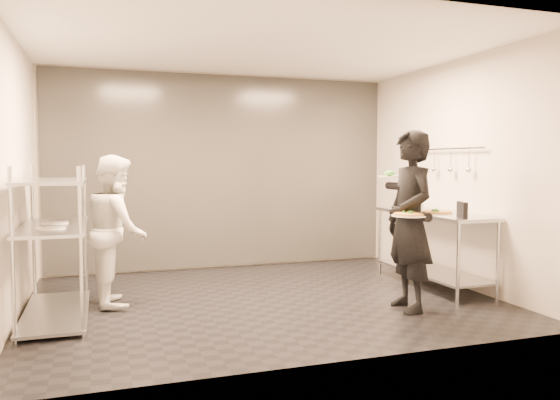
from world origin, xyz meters
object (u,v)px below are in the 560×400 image
object	(u,v)px
pass_rack	(54,240)
salad_plate	(390,175)
waiter	(410,221)
pizza_plate_far	(437,213)
pizza_plate_near	(409,215)
bottle_green	(420,203)
prep_counter	(433,236)
bottle_dark	(402,199)
chef	(117,230)
bottle_clear	(410,200)
pos_monitor	(462,210)

from	to	relation	value
pass_rack	salad_plate	xyz separation A→B (m)	(3.38, -0.59, 0.63)
waiter	pizza_plate_far	bearing A→B (deg)	48.84
pizza_plate_near	bottle_green	xyz separation A→B (m)	(0.84, 1.11, 0.02)
pass_rack	pizza_plate_far	bearing A→B (deg)	-16.15
waiter	bottle_green	world-z (taller)	waiter
prep_counter	waiter	distance (m)	1.27
bottle_dark	prep_counter	bearing A→B (deg)	-92.55
pass_rack	chef	distance (m)	0.70
pass_rack	chef	bearing A→B (deg)	30.57
salad_plate	bottle_dark	world-z (taller)	salad_plate
pass_rack	pizza_plate_far	world-z (taller)	pass_rack
bottle_green	salad_plate	bearing A→B (deg)	-141.96
salad_plate	bottle_green	xyz separation A→B (m)	(0.78, 0.61, -0.36)
chef	bottle_dark	bearing A→B (deg)	-84.97
pizza_plate_far	bottle_clear	bearing A→B (deg)	65.74
pass_rack	pizza_plate_far	xyz separation A→B (m)	(3.66, -1.06, 0.26)
prep_counter	pizza_plate_near	distance (m)	1.54
pizza_plate_far	bottle_dark	distance (m)	1.99
pass_rack	salad_plate	distance (m)	3.49
prep_counter	bottle_clear	bearing A→B (deg)	78.44
pass_rack	bottle_dark	distance (m)	4.45
chef	pizza_plate_far	distance (m)	3.37
waiter	pizza_plate_far	size ratio (longest dim) A/B	5.58
pos_monitor	bottle_green	distance (m)	0.74
prep_counter	bottle_clear	distance (m)	0.90
prep_counter	bottle_clear	size ratio (longest dim) A/B	10.21
bottle_green	pizza_plate_far	bearing A→B (deg)	-114.94
pizza_plate_far	bottle_green	xyz separation A→B (m)	(0.50, 1.08, 0.01)
chef	bottle_green	distance (m)	3.58
waiter	pizza_plate_far	xyz separation A→B (m)	(0.20, -0.19, 0.09)
prep_counter	salad_plate	world-z (taller)	salad_plate
salad_plate	pass_rack	bearing A→B (deg)	170.12
waiter	prep_counter	bearing A→B (deg)	137.91
pizza_plate_near	pizza_plate_far	distance (m)	0.34
pass_rack	waiter	world-z (taller)	waiter
waiter	pos_monitor	distance (m)	0.77
prep_counter	bottle_clear	xyz separation A→B (m)	(0.16, 0.80, 0.38)
waiter	pizza_plate_far	world-z (taller)	waiter
salad_plate	prep_counter	bearing A→B (deg)	31.83
prep_counter	chef	distance (m)	3.75
salad_plate	pos_monitor	bearing A→B (deg)	-8.80
prep_counter	bottle_green	size ratio (longest dim) A/B	7.50
pizza_plate_near	pos_monitor	xyz separation A→B (m)	(0.89, 0.37, -0.01)
waiter	pizza_plate_far	distance (m)	0.29
pass_rack	chef	xyz separation A→B (m)	(0.60, 0.35, 0.04)
pizza_plate_far	pos_monitor	size ratio (longest dim) A/B	1.33
prep_counter	salad_plate	distance (m)	1.36
pizza_plate_far	bottle_dark	world-z (taller)	bottle_dark
pass_rack	pizza_plate_far	distance (m)	3.81
pizza_plate_far	salad_plate	size ratio (longest dim) A/B	1.34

